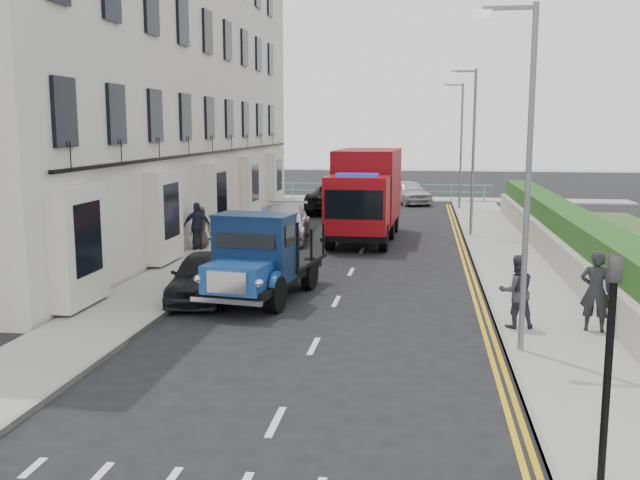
{
  "coord_description": "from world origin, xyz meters",
  "views": [
    {
      "loc": [
        2.23,
        -16.53,
        4.66
      ],
      "look_at": [
        -0.68,
        3.65,
        1.4
      ],
      "focal_mm": 40.0,
      "sensor_mm": 36.0,
      "label": 1
    }
  ],
  "objects_px": {
    "bedford_lorry": "(257,263)",
    "pedestrian_east_near": "(596,291)",
    "lamp_near": "(523,160)",
    "red_lorry": "(366,192)",
    "lamp_far": "(459,138)",
    "lamp_mid": "(471,142)",
    "parked_car_front": "(203,276)"
  },
  "relations": [
    {
      "from": "red_lorry",
      "to": "parked_car_front",
      "type": "height_order",
      "value": "red_lorry"
    },
    {
      "from": "lamp_near",
      "to": "lamp_mid",
      "type": "bearing_deg",
      "value": 90.0
    },
    {
      "from": "lamp_near",
      "to": "lamp_far",
      "type": "height_order",
      "value": "same"
    },
    {
      "from": "bedford_lorry",
      "to": "pedestrian_east_near",
      "type": "height_order",
      "value": "bedford_lorry"
    },
    {
      "from": "lamp_mid",
      "to": "red_lorry",
      "type": "bearing_deg",
      "value": -164.23
    },
    {
      "from": "lamp_far",
      "to": "lamp_mid",
      "type": "bearing_deg",
      "value": -90.0
    },
    {
      "from": "lamp_near",
      "to": "lamp_far",
      "type": "distance_m",
      "value": 26.0
    },
    {
      "from": "lamp_far",
      "to": "bedford_lorry",
      "type": "bearing_deg",
      "value": -105.58
    },
    {
      "from": "lamp_mid",
      "to": "pedestrian_east_near",
      "type": "distance_m",
      "value": 14.77
    },
    {
      "from": "lamp_near",
      "to": "bedford_lorry",
      "type": "relative_size",
      "value": 1.35
    },
    {
      "from": "red_lorry",
      "to": "lamp_near",
      "type": "bearing_deg",
      "value": -71.74
    },
    {
      "from": "lamp_mid",
      "to": "red_lorry",
      "type": "xyz_separation_m",
      "value": [
        -4.26,
        -1.2,
        -2.03
      ]
    },
    {
      "from": "lamp_far",
      "to": "bedford_lorry",
      "type": "height_order",
      "value": "lamp_far"
    },
    {
      "from": "bedford_lorry",
      "to": "pedestrian_east_near",
      "type": "bearing_deg",
      "value": -4.45
    },
    {
      "from": "lamp_mid",
      "to": "parked_car_front",
      "type": "relative_size",
      "value": 1.83
    },
    {
      "from": "bedford_lorry",
      "to": "lamp_mid",
      "type": "bearing_deg",
      "value": 72.12
    },
    {
      "from": "lamp_mid",
      "to": "pedestrian_east_near",
      "type": "relative_size",
      "value": 3.81
    },
    {
      "from": "lamp_mid",
      "to": "lamp_far",
      "type": "relative_size",
      "value": 1.0
    },
    {
      "from": "lamp_near",
      "to": "lamp_mid",
      "type": "height_order",
      "value": "same"
    },
    {
      "from": "lamp_mid",
      "to": "bedford_lorry",
      "type": "xyz_separation_m",
      "value": [
        -6.25,
        -12.42,
        -2.91
      ]
    },
    {
      "from": "lamp_near",
      "to": "pedestrian_east_near",
      "type": "bearing_deg",
      "value": 40.71
    },
    {
      "from": "red_lorry",
      "to": "lamp_mid",
      "type": "bearing_deg",
      "value": 17.96
    },
    {
      "from": "lamp_mid",
      "to": "pedestrian_east_near",
      "type": "height_order",
      "value": "lamp_mid"
    },
    {
      "from": "lamp_far",
      "to": "red_lorry",
      "type": "bearing_deg",
      "value": -110.83
    },
    {
      "from": "parked_car_front",
      "to": "lamp_near",
      "type": "bearing_deg",
      "value": -31.4
    },
    {
      "from": "lamp_far",
      "to": "parked_car_front",
      "type": "height_order",
      "value": "lamp_far"
    },
    {
      "from": "lamp_far",
      "to": "red_lorry",
      "type": "relative_size",
      "value": 0.98
    },
    {
      "from": "red_lorry",
      "to": "bedford_lorry",
      "type": "bearing_deg",
      "value": -97.86
    },
    {
      "from": "lamp_near",
      "to": "red_lorry",
      "type": "height_order",
      "value": "lamp_near"
    },
    {
      "from": "bedford_lorry",
      "to": "parked_car_front",
      "type": "xyz_separation_m",
      "value": [
        -1.53,
        0.13,
        -0.44
      ]
    },
    {
      "from": "lamp_far",
      "to": "bedford_lorry",
      "type": "xyz_separation_m",
      "value": [
        -6.25,
        -22.42,
        -2.91
      ]
    },
    {
      "from": "lamp_near",
      "to": "bedford_lorry",
      "type": "distance_m",
      "value": 7.77
    }
  ]
}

